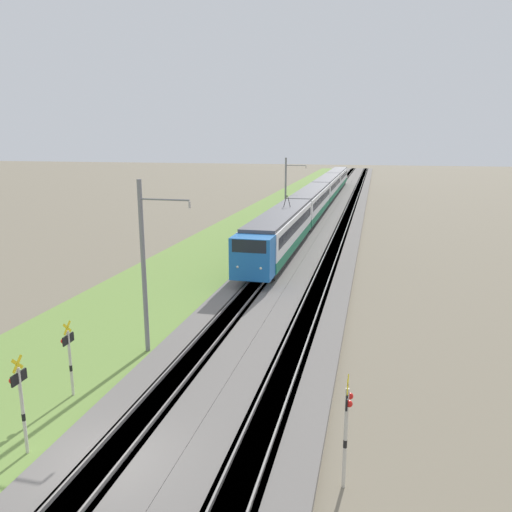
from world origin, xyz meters
The scene contains 12 objects.
ground_plane centered at (0.00, 0.00, 0.00)m, with size 400.00×400.00×0.00m, color #7A705B.
ballast_main centered at (50.00, 0.00, 0.15)m, with size 240.00×4.40×0.30m.
ballast_adjacent centered at (50.00, -4.41, 0.15)m, with size 240.00×4.40×0.30m.
track_main centered at (50.00, 0.00, 0.16)m, with size 240.00×1.57×0.45m.
track_adjacent centered at (50.00, -4.41, 0.16)m, with size 240.00×1.57×0.45m.
grass_verge centered at (50.00, 5.25, 0.06)m, with size 240.00×11.69×0.12m.
passenger_train centered at (61.72, 0.00, 2.45)m, with size 86.04×2.93×5.21m.
crossing_signal_near centered at (-0.05, 2.90, 2.17)m, with size 0.70×0.23×3.55m.
crossing_signal_far centered at (0.85, -7.39, 2.21)m, with size 0.70×0.23×3.61m.
crossing_signal_aux centered at (3.71, 3.65, 1.98)m, with size 0.70×0.23×3.26m.
catenary_mast_near centered at (8.44, 2.53, 4.38)m, with size 0.22×2.56×8.47m.
catenary_mast_mid centered at (46.71, 2.53, 4.21)m, with size 0.22×2.56×8.14m.
Camera 1 is at (-12.47, -7.84, 10.22)m, focal length 35.00 mm.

